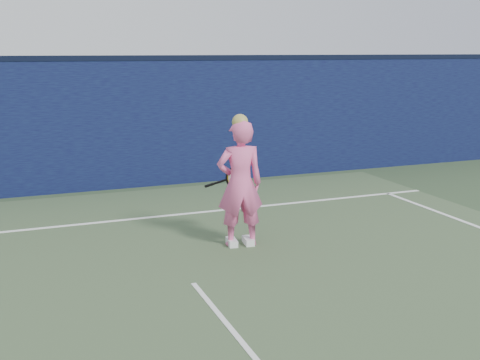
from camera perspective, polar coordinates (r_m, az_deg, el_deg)
name	(u,v)px	position (r m, az deg, el deg)	size (l,w,h in m)	color
ground	(222,319)	(6.33, -1.73, -13.02)	(80.00, 80.00, 0.00)	#35492D
backstop_wall	(111,125)	(12.14, -12.14, 5.09)	(24.00, 0.40, 2.50)	#0C0C35
wall_cap	(108,58)	(12.06, -12.42, 11.23)	(24.00, 0.42, 0.10)	black
player	(240,183)	(8.31, 0.00, -0.32)	(0.70, 0.50, 1.86)	pink
racket	(234,178)	(8.72, -0.59, 0.19)	(0.62, 0.17, 0.33)	black
court_lines	(233,331)	(6.05, -0.66, -14.16)	(11.00, 12.04, 0.01)	white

